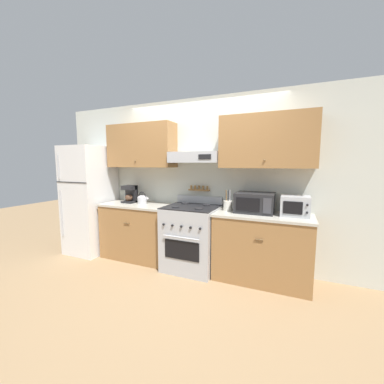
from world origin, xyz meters
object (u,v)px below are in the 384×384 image
(refrigerator, at_px, (90,200))
(tea_kettle, at_px, (142,199))
(toaster_oven, at_px, (295,206))
(stove_range, at_px, (192,237))
(coffee_maker, at_px, (130,194))
(utensil_crock, at_px, (228,205))
(microwave, at_px, (255,203))

(refrigerator, height_order, tea_kettle, refrigerator)
(tea_kettle, relative_size, toaster_oven, 0.59)
(stove_range, xyz_separation_m, coffee_maker, (-1.18, 0.12, 0.57))
(tea_kettle, bearing_deg, coffee_maker, 175.05)
(coffee_maker, bearing_deg, toaster_oven, -0.54)
(toaster_oven, bearing_deg, utensil_crock, 179.89)
(stove_range, height_order, toaster_oven, toaster_oven)
(coffee_maker, relative_size, toaster_oven, 0.85)
(tea_kettle, height_order, toaster_oven, toaster_oven)
(microwave, distance_m, toaster_oven, 0.50)
(refrigerator, distance_m, toaster_oven, 3.32)
(stove_range, bearing_deg, toaster_oven, 3.97)
(stove_range, relative_size, toaster_oven, 3.09)
(tea_kettle, distance_m, toaster_oven, 2.30)
(refrigerator, relative_size, toaster_oven, 5.44)
(stove_range, xyz_separation_m, tea_kettle, (-0.93, 0.10, 0.50))
(microwave, xyz_separation_m, toaster_oven, (0.50, -0.02, -0.01))
(refrigerator, xyz_separation_m, toaster_oven, (3.31, 0.13, 0.10))
(tea_kettle, height_order, utensil_crock, utensil_crock)
(utensil_crock, bearing_deg, coffee_maker, 179.25)
(microwave, bearing_deg, tea_kettle, -179.43)
(refrigerator, xyz_separation_m, microwave, (2.81, 0.15, 0.11))
(stove_range, bearing_deg, utensil_crock, 10.72)
(microwave, bearing_deg, refrigerator, -176.91)
(coffee_maker, bearing_deg, stove_range, -5.77)
(tea_kettle, height_order, coffee_maker, coffee_maker)
(refrigerator, height_order, coffee_maker, refrigerator)
(refrigerator, distance_m, tea_kettle, 1.02)
(microwave, relative_size, toaster_oven, 1.47)
(toaster_oven, bearing_deg, tea_kettle, 179.96)
(stove_range, height_order, tea_kettle, tea_kettle)
(refrigerator, bearing_deg, utensil_crock, 3.14)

